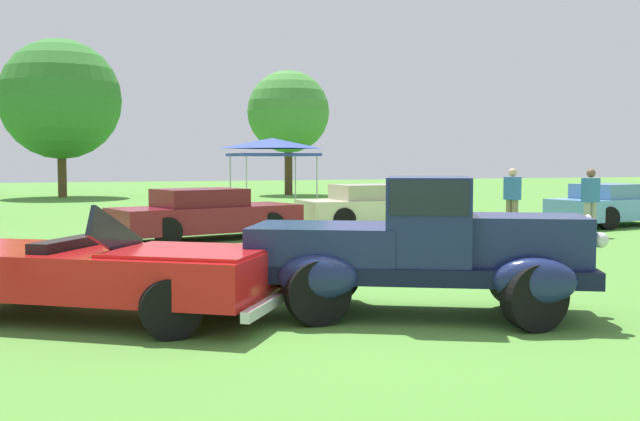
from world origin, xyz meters
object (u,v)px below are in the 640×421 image
at_px(spectator_near_truck, 512,198).
at_px(feature_pickup_truck, 422,245).
at_px(show_car_burgundy, 206,214).
at_px(spectator_between_cars, 590,200).
at_px(canopy_tent_center_field, 272,146).
at_px(show_car_cream, 372,207).
at_px(neighbor_convertible, 106,271).
at_px(show_car_skyblue, 611,205).

bearing_deg(spectator_near_truck, feature_pickup_truck, -129.03).
height_order(show_car_burgundy, spectator_between_cars, spectator_between_cars).
bearing_deg(canopy_tent_center_field, show_car_cream, -82.72).
distance_m(neighbor_convertible, show_car_cream, 12.80).
height_order(feature_pickup_truck, neighbor_convertible, feature_pickup_truck).
bearing_deg(canopy_tent_center_field, show_car_skyblue, -49.08).
xyz_separation_m(show_car_burgundy, show_car_skyblue, (11.77, -0.19, -0.00)).
xyz_separation_m(spectator_near_truck, spectator_between_cars, (1.20, -1.60, 0.00)).
relative_size(feature_pickup_truck, neighbor_convertible, 0.94).
height_order(feature_pickup_truck, spectator_between_cars, feature_pickup_truck).
distance_m(feature_pickup_truck, spectator_between_cars, 10.99).
relative_size(spectator_near_truck, canopy_tent_center_field, 0.59).
relative_size(show_car_skyblue, canopy_tent_center_field, 1.44).
distance_m(show_car_cream, spectator_between_cars, 5.80).
height_order(show_car_burgundy, show_car_skyblue, same).
relative_size(show_car_cream, canopy_tent_center_field, 1.47).
xyz_separation_m(neighbor_convertible, show_car_skyblue, (14.58, 8.42, 0.02)).
height_order(show_car_skyblue, canopy_tent_center_field, canopy_tent_center_field).
xyz_separation_m(show_car_skyblue, spectator_near_truck, (-3.80, -0.69, 0.32)).
height_order(show_car_cream, spectator_near_truck, spectator_near_truck).
bearing_deg(show_car_skyblue, spectator_near_truck, -169.63).
height_order(feature_pickup_truck, show_car_burgundy, feature_pickup_truck).
bearing_deg(feature_pickup_truck, spectator_between_cars, 40.80).
bearing_deg(feature_pickup_truck, show_car_cream, 69.67).
xyz_separation_m(show_car_burgundy, show_car_cream, (5.00, 1.52, -0.00)).
height_order(neighbor_convertible, spectator_near_truck, spectator_near_truck).
xyz_separation_m(neighbor_convertible, spectator_near_truck, (10.78, 7.73, 0.33)).
bearing_deg(feature_pickup_truck, show_car_burgundy, 95.03).
distance_m(show_car_skyblue, spectator_near_truck, 3.87).
distance_m(show_car_cream, show_car_skyblue, 6.98).
bearing_deg(show_car_burgundy, feature_pickup_truck, -84.97).
bearing_deg(spectator_between_cars, canopy_tent_center_field, 114.51).
xyz_separation_m(show_car_cream, spectator_between_cars, (4.17, -4.01, 0.31)).
distance_m(show_car_burgundy, spectator_between_cars, 9.51).
bearing_deg(show_car_burgundy, show_car_skyblue, -0.94).
xyz_separation_m(show_car_skyblue, spectator_between_cars, (-2.60, -2.29, 0.32)).
bearing_deg(feature_pickup_truck, neighbor_convertible, 163.97).
xyz_separation_m(show_car_cream, show_car_skyblue, (6.77, -1.72, -0.00)).
relative_size(feature_pickup_truck, show_car_cream, 1.02).
bearing_deg(neighbor_convertible, show_car_burgundy, 71.94).
height_order(spectator_near_truck, spectator_between_cars, same).
relative_size(show_car_cream, spectator_between_cars, 2.49).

